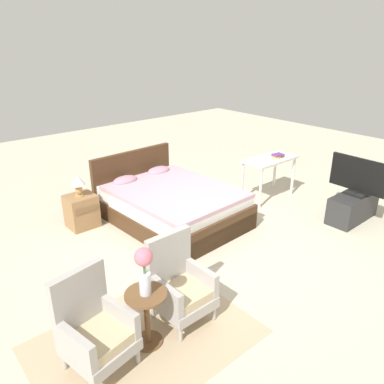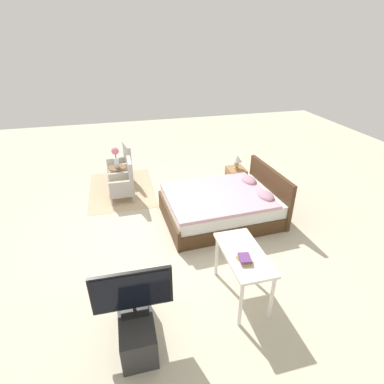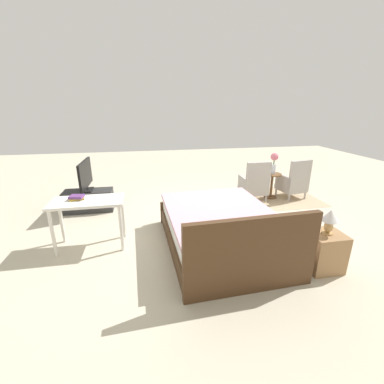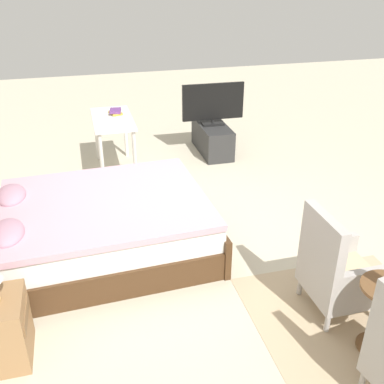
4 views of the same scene
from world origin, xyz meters
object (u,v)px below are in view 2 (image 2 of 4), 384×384
(tv_stand, at_px, (137,324))
(vanity_desk, at_px, (243,259))
(armchair_by_window_left, at_px, (122,167))
(book_stack, at_px, (245,259))
(flower_vase, at_px, (116,155))
(bed, at_px, (223,206))
(nightstand, at_px, (236,178))
(armchair_by_window_right, at_px, (124,183))
(table_lamp, at_px, (237,160))
(tv_flatscreen, at_px, (132,292))
(side_table, at_px, (118,176))

(tv_stand, bearing_deg, vanity_desk, 101.96)
(armchair_by_window_left, height_order, book_stack, armchair_by_window_left)
(flower_vase, bearing_deg, bed, 47.66)
(vanity_desk, bearing_deg, nightstand, 159.72)
(vanity_desk, bearing_deg, armchair_by_window_right, -156.13)
(flower_vase, relative_size, nightstand, 0.91)
(table_lamp, bearing_deg, vanity_desk, -20.30)
(armchair_by_window_left, xyz_separation_m, flower_vase, (0.49, -0.10, 0.50))
(bed, height_order, table_lamp, bed)
(nightstand, xyz_separation_m, tv_flatscreen, (3.45, -2.65, 0.50))
(armchair_by_window_right, xyz_separation_m, book_stack, (3.42, 1.39, 0.41))
(vanity_desk, xyz_separation_m, book_stack, (0.15, -0.06, 0.15))
(table_lamp, bearing_deg, side_table, -102.81)
(table_lamp, relative_size, book_stack, 1.45)
(book_stack, bearing_deg, tv_flatscreen, -83.33)
(vanity_desk, bearing_deg, book_stack, -21.58)
(bed, relative_size, table_lamp, 6.84)
(armchair_by_window_left, distance_m, vanity_desk, 4.48)
(book_stack, bearing_deg, nightstand, 159.66)
(flower_vase, bearing_deg, armchair_by_window_right, 11.98)
(bed, height_order, tv_stand, bed)
(armchair_by_window_right, bearing_deg, flower_vase, -168.02)
(side_table, relative_size, flower_vase, 1.23)
(tv_flatscreen, relative_size, vanity_desk, 0.88)
(armchair_by_window_right, height_order, nightstand, armchair_by_window_right)
(bed, distance_m, flower_vase, 2.72)
(table_lamp, bearing_deg, armchair_by_window_right, -92.98)
(side_table, bearing_deg, book_stack, 20.89)
(tv_stand, bearing_deg, armchair_by_window_right, 179.29)
(flower_vase, height_order, table_lamp, flower_vase)
(armchair_by_window_right, bearing_deg, tv_flatscreen, -0.71)
(table_lamp, height_order, tv_flatscreen, tv_flatscreen)
(armchair_by_window_left, bearing_deg, flower_vase, -11.63)
(armchair_by_window_left, xyz_separation_m, tv_stand, (4.55, -0.04, -0.16))
(nightstand, relative_size, tv_stand, 0.54)
(armchair_by_window_left, bearing_deg, tv_flatscreen, -0.55)
(flower_vase, relative_size, tv_stand, 0.50)
(tv_stand, distance_m, vanity_desk, 1.58)
(flower_vase, distance_m, tv_stand, 4.12)
(nightstand, bearing_deg, armchair_by_window_left, -113.01)
(armchair_by_window_left, height_order, tv_flatscreen, tv_flatscreen)
(flower_vase, distance_m, book_stack, 4.17)
(side_table, xyz_separation_m, nightstand, (0.62, 2.70, -0.11))
(armchair_by_window_left, xyz_separation_m, book_stack, (4.39, 1.39, 0.41))
(armchair_by_window_right, xyz_separation_m, vanity_desk, (3.27, 1.45, 0.26))
(table_lamp, xyz_separation_m, book_stack, (3.28, -1.22, 0.06))
(bed, xyz_separation_m, armchair_by_window_left, (-2.28, -1.87, 0.08))
(side_table, xyz_separation_m, tv_stand, (4.06, 0.06, -0.15))
(bed, height_order, armchair_by_window_left, bed)
(bed, height_order, side_table, bed)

